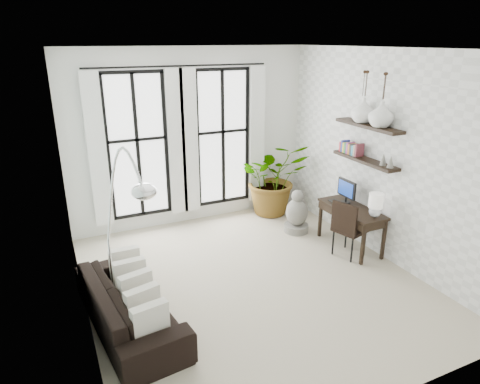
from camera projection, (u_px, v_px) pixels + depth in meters
floor at (252, 281)px, 6.21m from camera, size 5.00×5.00×0.00m
ceiling at (254, 49)px, 5.12m from camera, size 5.00×5.00×0.00m
wall_left at (73, 201)px, 4.77m from camera, size 0.00×5.00×5.00m
wall_right at (384, 157)px, 6.56m from camera, size 0.00×5.00×5.00m
wall_back at (192, 138)px, 7.80m from camera, size 4.50×0.00×4.50m
windows at (182, 142)px, 7.67m from camera, size 3.26×0.13×2.65m
wall_shelves at (364, 146)px, 6.71m from camera, size 0.25×1.30×0.60m
sofa at (129, 304)px, 5.13m from camera, size 1.05×2.15×0.60m
throw_pillows at (136, 288)px, 5.11m from camera, size 0.40×1.52×0.40m
plant at (273, 178)px, 8.40m from camera, size 1.56×1.42×1.47m
desk at (354, 211)px, 6.92m from camera, size 0.51×1.21×1.11m
desk_chair at (347, 226)px, 6.72m from camera, size 0.56×0.56×0.94m
arc_lamp at (124, 192)px, 4.94m from camera, size 0.71×0.73×2.19m
buddha at (297, 214)px, 7.69m from camera, size 0.44×0.44×0.80m
vase_a at (381, 114)px, 6.28m from camera, size 0.37×0.37×0.38m
vase_b at (363, 110)px, 6.62m from camera, size 0.37×0.37×0.38m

